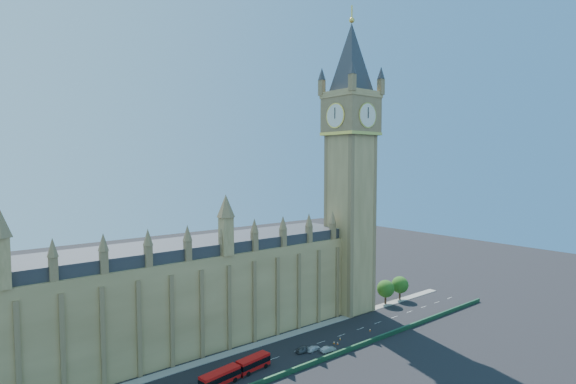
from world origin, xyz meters
TOP-DOWN VIEW (x-y plane):
  - ground at (0.00, 0.00)m, footprint 400.00×400.00m
  - palace_westminster at (-25.00, 22.00)m, footprint 120.00×20.00m
  - elizabeth_tower at (38.00, 13.99)m, footprint 20.59×20.59m
  - bridge_parapet at (0.00, -9.00)m, footprint 160.00×0.60m
  - kerb_north at (0.00, 9.50)m, footprint 160.00×3.00m
  - tree_east_near at (52.22, 10.08)m, footprint 6.00×6.00m
  - tree_east_far at (60.22, 10.08)m, footprint 6.00×6.00m
  - red_bus at (-17.10, -2.74)m, footprint 19.42×5.38m
  - car_grey at (4.20, -2.01)m, footprint 4.86×2.31m
  - car_silver at (9.23, -5.67)m, footprint 4.43×1.99m
  - car_white at (6.62, -2.77)m, footprint 4.50×2.24m
  - cone_a at (14.00, -3.05)m, footprint 0.63×0.63m
  - cone_b at (14.43, -3.99)m, footprint 0.60×0.60m
  - cone_c at (28.78, -3.03)m, footprint 0.49×0.49m
  - cone_d at (17.27, -2.14)m, footprint 0.52×0.52m

SIDE VIEW (x-z plane):
  - ground at x=0.00m, z-range 0.00..0.00m
  - kerb_north at x=0.00m, z-range 0.00..0.16m
  - cone_d at x=17.27m, z-range 0.00..0.67m
  - cone_c at x=28.78m, z-range 0.00..0.71m
  - cone_b at x=14.43m, z-range 0.00..0.73m
  - cone_a at x=14.00m, z-range -0.01..0.77m
  - bridge_parapet at x=0.00m, z-range 0.00..1.20m
  - car_white at x=6.62m, z-range 0.00..1.26m
  - car_silver at x=9.23m, z-range 0.00..1.41m
  - car_grey at x=4.20m, z-range 0.00..1.60m
  - red_bus at x=-17.10m, z-range 0.09..3.36m
  - tree_east_near at x=52.22m, z-range 1.39..9.89m
  - tree_east_far at x=60.22m, z-range 1.39..9.89m
  - palace_westminster at x=-25.00m, z-range -0.14..27.86m
  - elizabeth_tower at x=38.00m, z-range 2.06..107.06m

